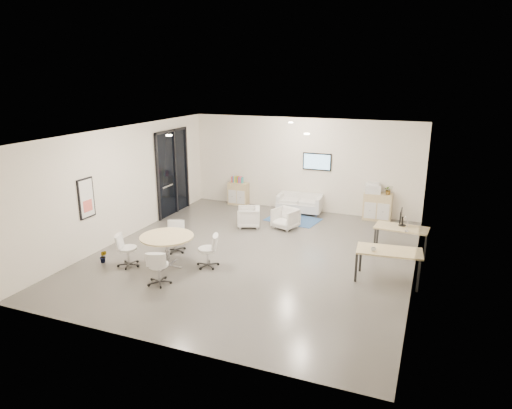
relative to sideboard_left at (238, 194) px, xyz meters
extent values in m
cube|color=#54514D|center=(2.34, -4.29, -0.81)|extent=(8.00, 9.00, 0.80)
cube|color=white|center=(2.34, -4.29, 3.19)|extent=(8.00, 9.00, 0.80)
cube|color=silver|center=(2.34, 0.61, 1.19)|extent=(8.00, 0.80, 3.20)
cube|color=silver|center=(2.34, -9.19, 1.19)|extent=(8.00, 0.80, 3.20)
cube|color=silver|center=(-2.06, -4.29, 1.19)|extent=(0.80, 9.00, 3.20)
cube|color=silver|center=(6.74, -4.29, 1.19)|extent=(0.80, 9.00, 3.20)
cube|color=black|center=(-1.62, -1.79, 1.02)|extent=(0.02, 1.90, 2.85)
cube|color=black|center=(-1.60, -1.79, 2.40)|extent=(0.06, 1.90, 0.08)
cube|color=black|center=(-1.60, -2.70, 1.02)|extent=(0.06, 0.08, 2.85)
cube|color=black|center=(-1.60, -0.88, 1.02)|extent=(0.06, 0.08, 2.85)
cube|color=black|center=(-1.60, -1.64, 1.02)|extent=(0.06, 0.07, 2.85)
cube|color=#B2B2B7|center=(-1.56, -2.24, 0.64)|extent=(0.04, 0.60, 0.05)
cube|color=black|center=(-1.63, -5.89, 1.14)|extent=(0.04, 0.54, 1.04)
cube|color=white|center=(-1.61, -5.89, 1.14)|extent=(0.01, 0.46, 0.96)
cube|color=#E46056|center=(-1.61, -5.89, 0.94)|extent=(0.01, 0.32, 0.30)
cube|color=black|center=(2.84, 0.18, 1.34)|extent=(0.98, 0.05, 0.58)
cube|color=#8FCCF8|center=(2.84, 0.15, 1.34)|extent=(0.90, 0.01, 0.50)
cylinder|color=#FFEAC6|center=(0.54, -5.29, 2.77)|extent=(0.14, 0.14, 0.03)
cylinder|color=#FFEAC6|center=(3.54, -3.79, 2.77)|extent=(0.14, 0.14, 0.03)
cylinder|color=#FFEAC6|center=(2.34, -1.29, 2.77)|extent=(0.14, 0.14, 0.03)
cube|color=tan|center=(0.00, 0.00, 0.00)|extent=(0.72, 0.36, 0.81)
cube|color=silver|center=(-0.17, -0.18, -0.08)|extent=(0.30, 0.02, 0.49)
cube|color=silver|center=(0.17, -0.18, -0.08)|extent=(0.30, 0.02, 0.49)
cube|color=tan|center=(4.95, -0.02, 0.04)|extent=(0.89, 0.42, 0.89)
cube|color=silver|center=(4.75, -0.24, -0.05)|extent=(0.37, 0.02, 0.54)
cube|color=silver|center=(5.16, -0.24, -0.05)|extent=(0.37, 0.02, 0.54)
cube|color=red|center=(-0.23, 0.00, 0.52)|extent=(0.04, 0.14, 0.22)
cube|color=#337FCC|center=(-0.17, 0.00, 0.52)|extent=(0.04, 0.14, 0.22)
cube|color=gold|center=(-0.12, 0.00, 0.52)|extent=(0.04, 0.14, 0.22)
cube|color=#4CB24C|center=(-0.06, 0.00, 0.52)|extent=(0.04, 0.14, 0.22)
cube|color=#CC6619|center=(-0.01, 0.00, 0.52)|extent=(0.04, 0.14, 0.22)
cube|color=purple|center=(0.05, 0.00, 0.52)|extent=(0.04, 0.14, 0.22)
cube|color=#E54C7F|center=(0.10, 0.00, 0.52)|extent=(0.04, 0.14, 0.22)
cube|color=teal|center=(0.15, 0.00, 0.52)|extent=(0.04, 0.14, 0.22)
cube|color=white|center=(4.77, -0.02, 0.63)|extent=(0.54, 0.47, 0.28)
cube|color=white|center=(4.77, -0.02, 0.80)|extent=(0.40, 0.35, 0.06)
cube|color=silver|center=(2.38, -0.21, -0.17)|extent=(1.54, 0.84, 0.28)
cube|color=silver|center=(2.38, 0.08, 0.11)|extent=(1.51, 0.26, 0.28)
cube|color=silver|center=(1.69, -0.21, -0.03)|extent=(0.17, 0.76, 0.56)
cube|color=silver|center=(3.06, -0.21, -0.03)|extent=(0.17, 0.76, 0.56)
cube|color=#2E578D|center=(2.41, -1.03, -0.40)|extent=(1.82, 1.35, 0.01)
imported|color=silver|center=(1.32, -2.21, -0.06)|extent=(0.82, 0.85, 0.69)
imported|color=silver|center=(2.43, -1.93, -0.06)|extent=(0.84, 0.81, 0.69)
cube|color=tan|center=(5.90, -2.70, 0.28)|extent=(1.41, 0.78, 0.04)
cube|color=black|center=(5.27, -2.99, -0.07)|extent=(0.05, 0.05, 0.67)
cube|color=black|center=(6.53, -2.99, -0.07)|extent=(0.05, 0.05, 0.67)
cube|color=black|center=(5.27, -2.41, -0.07)|extent=(0.05, 0.05, 0.67)
cube|color=black|center=(6.53, -2.41, -0.07)|extent=(0.05, 0.05, 0.67)
cube|color=tan|center=(5.79, -4.63, 0.33)|extent=(1.51, 0.86, 0.04)
cube|color=black|center=(5.11, -4.94, -0.05)|extent=(0.05, 0.05, 0.71)
cube|color=black|center=(6.46, -4.94, -0.05)|extent=(0.05, 0.05, 0.71)
cube|color=black|center=(5.11, -4.32, -0.05)|extent=(0.05, 0.05, 0.71)
cube|color=black|center=(6.46, -4.32, -0.05)|extent=(0.05, 0.05, 0.71)
cylinder|color=black|center=(5.90, -2.55, 0.31)|extent=(0.20, 0.20, 0.02)
cube|color=black|center=(5.90, -2.55, 0.43)|extent=(0.04, 0.03, 0.24)
cube|color=black|center=(5.85, -2.55, 0.58)|extent=(0.03, 0.50, 0.32)
cylinder|color=tan|center=(0.64, -5.78, 0.37)|extent=(1.31, 1.31, 0.04)
cylinder|color=#B2B2B7|center=(0.64, -5.78, -0.03)|extent=(0.10, 0.10, 0.75)
cube|color=#B2B2B7|center=(0.64, -5.78, -0.39)|extent=(0.76, 0.06, 0.03)
cube|color=#B2B2B7|center=(0.64, -5.78, -0.39)|extent=(0.06, 0.76, 0.03)
imported|color=#3F7F3F|center=(5.26, -0.03, 0.60)|extent=(0.34, 0.35, 0.23)
imported|color=#3F7F3F|center=(-1.00, -6.19, -0.33)|extent=(0.29, 0.38, 0.15)
imported|color=white|center=(5.45, -4.82, 0.40)|extent=(0.14, 0.13, 0.11)
camera|label=1|loc=(6.53, -14.70, 4.18)|focal=32.00mm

